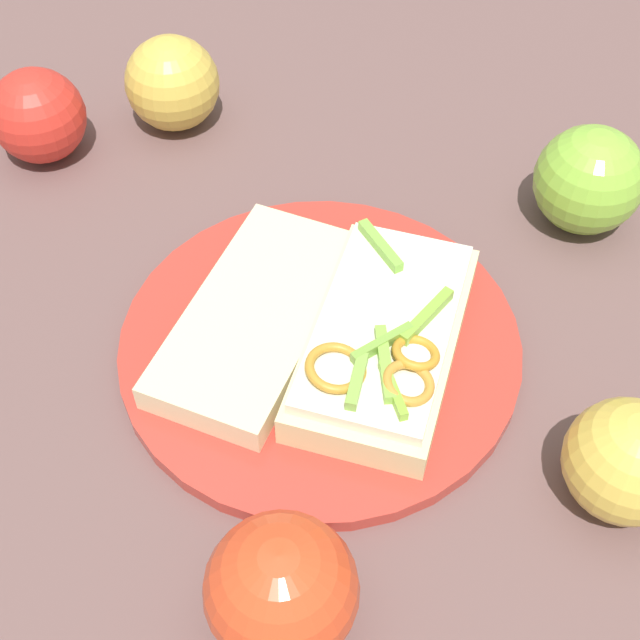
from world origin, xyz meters
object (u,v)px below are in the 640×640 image
plate (320,344)px  apple_1 (589,180)px  apple_0 (281,590)px  apple_2 (627,461)px  bread_slice_side (258,315)px  apple_3 (38,116)px  sandwich (384,340)px  apple_4 (172,83)px

plate → apple_1: bearing=137.3°
apple_0 → apple_2: size_ratio=1.10×
apple_1 → bread_slice_side: bearing=-49.8°
apple_0 → apple_3: (-0.32, -0.30, -0.00)m
plate → apple_2: bearing=73.0°
bread_slice_side → apple_2: (0.06, 0.24, 0.01)m
apple_1 → apple_3: size_ratio=1.07×
sandwich → bread_slice_side: size_ratio=0.98×
bread_slice_side → apple_2: size_ratio=2.42×
bread_slice_side → apple_0: (0.18, 0.07, 0.02)m
apple_0 → plate: bearing=-171.3°
apple_2 → apple_3: bearing=-113.4°
apple_3 → apple_4: bearing=126.6°
apple_1 → apple_3: bearing=-85.8°
sandwich → apple_2: 0.16m
plate → apple_2: size_ratio=3.65×
apple_1 → apple_3: 0.43m
plate → apple_4: bearing=-139.0°
apple_1 → apple_0: bearing=-20.2°
bread_slice_side → apple_4: apple_4 is taller
apple_0 → apple_1: same height
bread_slice_side → apple_1: bearing=137.9°
plate → sandwich: size_ratio=1.53×
apple_1 → apple_2: size_ratio=1.10×
sandwich → apple_4: bearing=-131.3°
plate → apple_2: 0.21m
apple_0 → bread_slice_side: bearing=-159.0°
apple_2 → apple_3: 0.50m
apple_0 → apple_4: bearing=-152.0°
bread_slice_side → plate: bearing=95.8°
bread_slice_side → apple_1: (-0.17, 0.20, 0.02)m
plate → apple_3: 0.30m
plate → apple_1: size_ratio=3.32×
bread_slice_side → apple_2: 0.25m
bread_slice_side → apple_4: (-0.20, -0.14, 0.02)m
plate → bread_slice_side: size_ratio=1.51×
sandwich → apple_0: 0.18m
apple_0 → apple_3: 0.44m
plate → apple_3: bearing=-117.7°
apple_0 → apple_2: bearing=126.4°
plate → bread_slice_side: bearing=-91.9°
plate → apple_1: (-0.17, 0.16, 0.03)m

